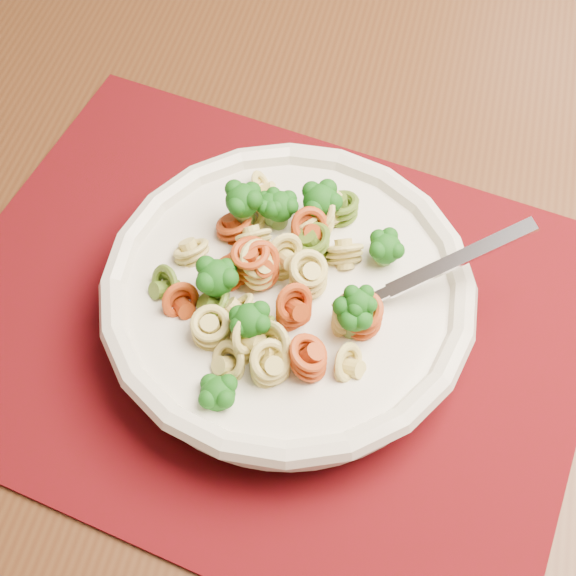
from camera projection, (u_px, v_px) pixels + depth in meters
The scene contains 5 objects.
dining_table at pixel (241, 243), 0.77m from camera, with size 1.71×1.43×0.76m.
placemat at pixel (263, 320), 0.61m from camera, with size 0.48×0.38×0.00m, color #580312.
pasta_bowl at pixel (288, 295), 0.59m from camera, with size 0.27×0.27×0.05m.
pasta_broccoli_heap at pixel (288, 283), 0.57m from camera, with size 0.23×0.23×0.06m, color #EAD673, non-canonical shape.
fork at pixel (356, 307), 0.56m from camera, with size 0.19×0.02×0.01m, color silver, non-canonical shape.
Camera 1 is at (-0.03, -1.00, 1.29)m, focal length 50.00 mm.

